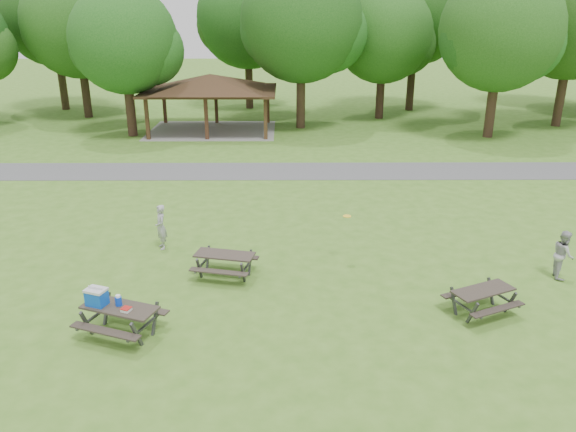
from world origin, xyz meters
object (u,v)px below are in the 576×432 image
(picnic_table_middle, at_px, (225,259))
(frisbee_thrower, at_px, (161,227))
(picnic_table_near, at_px, (113,307))
(frisbee_catcher, at_px, (563,254))

(picnic_table_middle, height_order, frisbee_thrower, frisbee_thrower)
(picnic_table_near, xyz_separation_m, frisbee_thrower, (0.10, 5.47, 0.02))
(picnic_table_near, bearing_deg, frisbee_catcher, 13.80)
(frisbee_thrower, xyz_separation_m, frisbee_catcher, (12.82, -2.29, -0.02))
(picnic_table_middle, xyz_separation_m, frisbee_thrower, (-2.41, 2.20, 0.21))
(frisbee_catcher, bearing_deg, frisbee_thrower, 92.32)
(frisbee_thrower, relative_size, frisbee_catcher, 1.03)
(frisbee_thrower, bearing_deg, picnic_table_middle, 24.09)
(picnic_table_middle, distance_m, frisbee_thrower, 3.27)
(picnic_table_near, relative_size, frisbee_thrower, 1.49)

